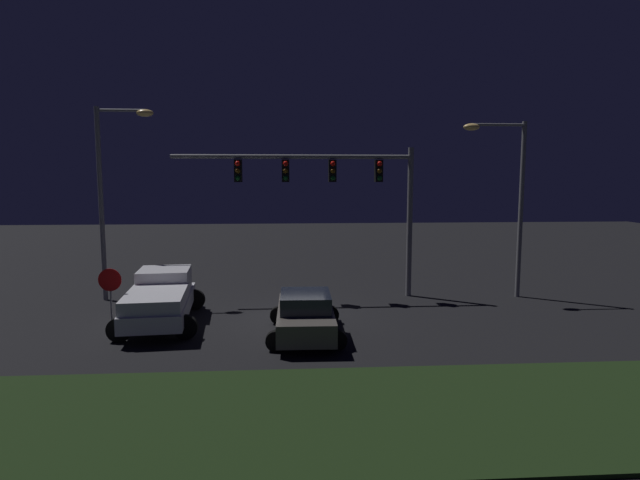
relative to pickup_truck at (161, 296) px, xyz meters
name	(u,v)px	position (x,y,z in m)	size (l,w,h in m)	color
ground_plane	(293,318)	(4.73, 0.34, -1.00)	(80.00, 80.00, 0.00)	black
grass_median	(299,416)	(4.73, -7.96, -0.95)	(23.75, 5.45, 0.10)	black
pickup_truck	(161,296)	(0.00, 0.00, 0.00)	(3.19, 5.55, 1.80)	silver
car_sedan	(305,315)	(5.11, -2.01, -0.26)	(2.54, 4.44, 1.51)	#514C47
traffic_signal_gantry	(333,182)	(6.55, 3.69, 4.03)	(10.32, 0.56, 6.50)	slate
street_lamp_left	(111,180)	(-2.77, 3.80, 4.10)	(2.40, 0.44, 8.13)	slate
street_lamp_right	(509,186)	(14.08, 3.22, 3.84)	(2.76, 0.44, 7.59)	slate
stop_sign	(110,288)	(-1.35, -1.28, 0.56)	(0.76, 0.08, 2.23)	slate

